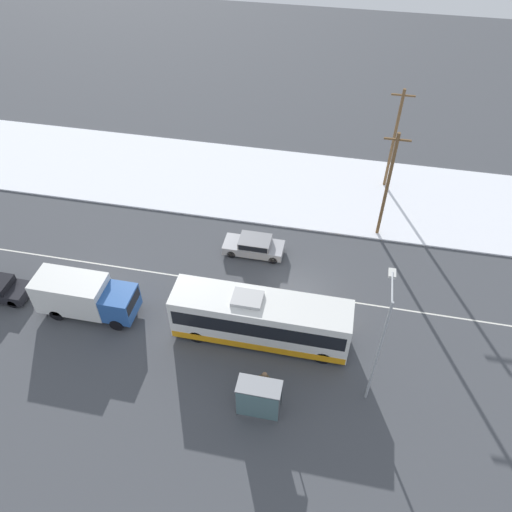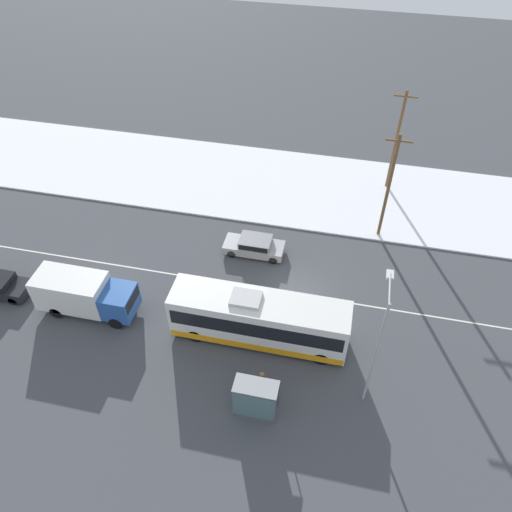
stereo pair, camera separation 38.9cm
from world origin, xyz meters
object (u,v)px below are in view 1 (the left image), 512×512
Objects in this scene: box_truck at (84,295)px; utility_pole_snowlot at (394,139)px; sedan_car at (254,245)px; bus_shelter at (258,398)px; utility_pole_roadside at (387,185)px; streetlamp at (381,336)px; city_bus at (261,319)px; pedestrian_at_stop at (265,380)px.

box_truck is 0.74× the size of utility_pole_snowlot.
bus_shelter is (2.85, -12.73, 0.90)m from sedan_car.
utility_pole_snowlot is (9.33, 10.59, 3.83)m from sedan_car.
utility_pole_roadside is (8.91, 4.03, 3.82)m from sedan_car.
streetlamp is at bearing -7.26° from box_truck.
city_bus is at bearing 159.08° from streetlamp.
city_bus is at bearing 1.21° from box_truck.
streetlamp reaches higher than bus_shelter.
streetlamp reaches higher than box_truck.
utility_pole_snowlot is at bearing 86.27° from utility_pole_roadside.
box_truck is 12.34m from sedan_car.
box_truck is at bearing 172.74° from streetlamp.
utility_pole_snowlot is (0.43, 6.56, 0.01)m from utility_pole_roadside.
city_bus is at bearing 104.43° from pedestrian_at_stop.
city_bus is at bearing -121.14° from utility_pole_roadside.
sedan_car is 0.50× the size of utility_pole_snowlot.
sedan_car is 14.63m from utility_pole_snowlot.
box_truck is 1.46× the size of sedan_car.
utility_pole_roadside is at bearing -155.67° from sedan_car.
utility_pole_snowlot reaches higher than sedan_car.
streetlamp is at bearing -20.92° from city_bus.
city_bus is at bearing -112.22° from utility_pole_snowlot.
utility_pole_snowlot reaches higher than box_truck.
bus_shelter is at bearing -92.65° from pedestrian_at_stop.
streetlamp is at bearing 11.59° from pedestrian_at_stop.
sedan_car is 13.07m from bus_shelter.
bus_shelter is 7.28m from streetlamp.
sedan_car is 13.98m from streetlamp.
utility_pole_roadside is at bearing 32.44° from box_truck.
pedestrian_at_stop is (0.97, -3.75, -0.64)m from city_bus.
streetlamp is at bearing -91.83° from utility_pole_snowlot.
pedestrian_at_stop is at bearing -75.57° from city_bus.
box_truck is at bearing -147.56° from utility_pole_roadside.
utility_pole_snowlot reaches higher than utility_pole_roadside.
streetlamp reaches higher than pedestrian_at_stop.
streetlamp is 0.94× the size of utility_pole_roadside.
utility_pole_roadside is at bearing -93.73° from utility_pole_snowlot.
bus_shelter is at bearing -80.29° from city_bus.
city_bus is 6.08× the size of pedestrian_at_stop.
utility_pole_snowlot is at bearing -131.39° from sedan_car.
utility_pole_snowlot reaches higher than bus_shelter.
box_truck is (-11.54, -0.24, -0.16)m from city_bus.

